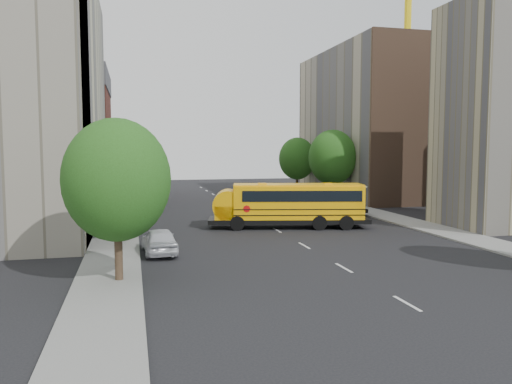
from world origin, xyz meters
name	(u,v)px	position (x,y,z in m)	size (l,w,h in m)	color
ground	(270,226)	(0.00, 0.00, 0.00)	(120.00, 120.00, 0.00)	black
sidewalk_left	(119,222)	(-11.50, 5.00, 0.06)	(3.00, 80.00, 0.12)	slate
sidewalk_right	(374,213)	(11.50, 5.00, 0.06)	(3.00, 80.00, 0.12)	slate
lane_markings	(242,211)	(0.00, 10.00, 0.01)	(0.15, 64.00, 0.01)	silver
building_left_cream	(31,98)	(-18.00, 6.00, 10.00)	(10.00, 26.00, 20.00)	#B8B594
building_left_redbrick	(67,145)	(-18.00, 28.00, 6.50)	(10.00, 15.00, 13.00)	maroon
building_right_far	(367,125)	(18.00, 20.00, 9.00)	(10.00, 22.00, 18.00)	#B2A78A
building_right_sidewall	(416,120)	(18.00, 9.00, 9.00)	(10.10, 0.30, 18.00)	brown
tower_crane	(422,19)	(30.25, 28.00, 24.48)	(28.50, 1.20, 35.75)	yellow
street_tree_0	(117,180)	(-11.00, -14.00, 4.64)	(4.80, 4.80, 7.41)	#38281C
street_tree_1	(121,166)	(-11.00, -4.00, 4.95)	(5.12, 5.12, 7.90)	#38281C
street_tree_2	(125,161)	(-11.00, 14.00, 4.83)	(4.99, 4.99, 7.71)	#38281C
street_tree_4	(332,157)	(11.00, 14.00, 5.08)	(5.25, 5.25, 8.10)	#38281C
street_tree_5	(297,159)	(11.00, 26.00, 4.70)	(4.86, 4.86, 7.51)	#38281C
school_bus	(287,203)	(1.09, -0.95, 1.91)	(12.45, 5.29, 3.43)	black
safari_truck	(331,200)	(6.74, 4.09, 1.44)	(6.43, 2.49, 2.73)	black
parked_car_0	(159,241)	(-8.89, -8.19, 0.76)	(1.79, 4.46, 1.52)	silver
parked_car_1	(141,204)	(-9.60, 11.32, 0.75)	(1.59, 4.56, 1.50)	silver
parked_car_2	(147,197)	(-8.86, 18.10, 0.75)	(2.49, 5.39, 1.50)	black
parked_car_4	(323,198)	(9.53, 12.86, 0.70)	(1.66, 4.13, 1.41)	#2F3452
parked_car_5	(283,190)	(8.80, 25.30, 0.68)	(1.44, 4.13, 1.36)	#A3A59F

